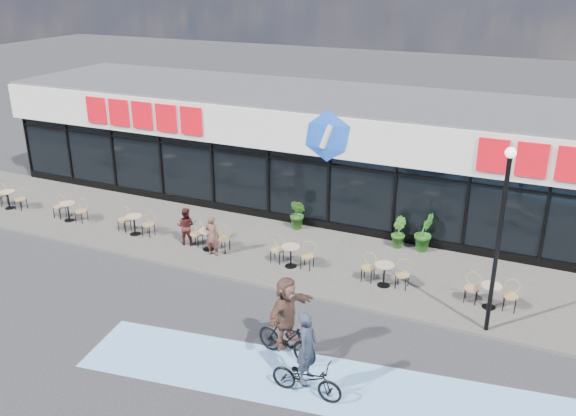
{
  "coord_description": "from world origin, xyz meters",
  "views": [
    {
      "loc": [
        7.39,
        -13.03,
        9.41
      ],
      "look_at": [
        -0.08,
        3.5,
        2.2
      ],
      "focal_mm": 38.0,
      "sensor_mm": 36.0,
      "label": 1
    }
  ],
  "objects_px": {
    "bistro_set_0": "(10,197)",
    "potted_plant_mid": "(398,232)",
    "patron_left": "(212,235)",
    "cyclist_a": "(287,321)",
    "potted_plant_right": "(424,232)",
    "patron_right": "(186,226)",
    "lamp_post": "(500,227)",
    "potted_plant_left": "(298,214)"
  },
  "relations": [
    {
      "from": "bistro_set_0",
      "to": "potted_plant_mid",
      "type": "relative_size",
      "value": 1.4
    },
    {
      "from": "patron_left",
      "to": "potted_plant_mid",
      "type": "bearing_deg",
      "value": -150.67
    },
    {
      "from": "bistro_set_0",
      "to": "cyclist_a",
      "type": "xyz_separation_m",
      "value": [
        14.65,
        -4.64,
        0.52
      ]
    },
    {
      "from": "bistro_set_0",
      "to": "patron_left",
      "type": "relative_size",
      "value": 1.05
    },
    {
      "from": "potted_plant_right",
      "to": "patron_right",
      "type": "bearing_deg",
      "value": -158.99
    },
    {
      "from": "patron_left",
      "to": "cyclist_a",
      "type": "bearing_deg",
      "value": 137.15
    },
    {
      "from": "lamp_post",
      "to": "potted_plant_mid",
      "type": "distance_m",
      "value": 6.13
    },
    {
      "from": "bistro_set_0",
      "to": "patron_right",
      "type": "relative_size",
      "value": 1.11
    },
    {
      "from": "lamp_post",
      "to": "potted_plant_right",
      "type": "bearing_deg",
      "value": 122.24
    },
    {
      "from": "potted_plant_left",
      "to": "patron_left",
      "type": "xyz_separation_m",
      "value": [
        -1.79,
        -3.24,
        0.13
      ]
    },
    {
      "from": "lamp_post",
      "to": "patron_left",
      "type": "relative_size",
      "value": 3.57
    },
    {
      "from": "cyclist_a",
      "to": "patron_left",
      "type": "bearing_deg",
      "value": 138.11
    },
    {
      "from": "patron_left",
      "to": "bistro_set_0",
      "type": "bearing_deg",
      "value": -3.24
    },
    {
      "from": "potted_plant_right",
      "to": "bistro_set_0",
      "type": "bearing_deg",
      "value": -169.65
    },
    {
      "from": "potted_plant_mid",
      "to": "patron_left",
      "type": "height_order",
      "value": "patron_left"
    },
    {
      "from": "patron_right",
      "to": "patron_left",
      "type": "bearing_deg",
      "value": 148.66
    },
    {
      "from": "potted_plant_mid",
      "to": "cyclist_a",
      "type": "relative_size",
      "value": 0.48
    },
    {
      "from": "lamp_post",
      "to": "potted_plant_left",
      "type": "distance_m",
      "value": 8.92
    },
    {
      "from": "potted_plant_left",
      "to": "potted_plant_right",
      "type": "height_order",
      "value": "potted_plant_right"
    },
    {
      "from": "potted_plant_right",
      "to": "patron_right",
      "type": "xyz_separation_m",
      "value": [
        -7.86,
        -3.02,
        0.02
      ]
    },
    {
      "from": "potted_plant_mid",
      "to": "patron_right",
      "type": "bearing_deg",
      "value": -157.3
    },
    {
      "from": "potted_plant_left",
      "to": "cyclist_a",
      "type": "relative_size",
      "value": 0.52
    },
    {
      "from": "bistro_set_0",
      "to": "potted_plant_mid",
      "type": "distance_m",
      "value": 15.82
    },
    {
      "from": "potted_plant_left",
      "to": "potted_plant_right",
      "type": "bearing_deg",
      "value": 1.85
    },
    {
      "from": "patron_left",
      "to": "potted_plant_left",
      "type": "bearing_deg",
      "value": -119.91
    },
    {
      "from": "potted_plant_left",
      "to": "potted_plant_mid",
      "type": "relative_size",
      "value": 1.1
    },
    {
      "from": "potted_plant_mid",
      "to": "patron_right",
      "type": "relative_size",
      "value": 0.8
    },
    {
      "from": "lamp_post",
      "to": "patron_left",
      "type": "height_order",
      "value": "lamp_post"
    },
    {
      "from": "cyclist_a",
      "to": "potted_plant_left",
      "type": "bearing_deg",
      "value": 111.44
    },
    {
      "from": "patron_left",
      "to": "patron_right",
      "type": "bearing_deg",
      "value": -16.94
    },
    {
      "from": "lamp_post",
      "to": "patron_right",
      "type": "height_order",
      "value": "lamp_post"
    },
    {
      "from": "potted_plant_mid",
      "to": "cyclist_a",
      "type": "bearing_deg",
      "value": -96.8
    },
    {
      "from": "cyclist_a",
      "to": "lamp_post",
      "type": "bearing_deg",
      "value": 36.1
    },
    {
      "from": "patron_right",
      "to": "lamp_post",
      "type": "bearing_deg",
      "value": 157.52
    },
    {
      "from": "potted_plant_left",
      "to": "patron_left",
      "type": "distance_m",
      "value": 3.71
    },
    {
      "from": "lamp_post",
      "to": "cyclist_a",
      "type": "bearing_deg",
      "value": -143.9
    },
    {
      "from": "lamp_post",
      "to": "potted_plant_right",
      "type": "distance_m",
      "value": 5.67
    },
    {
      "from": "bistro_set_0",
      "to": "patron_left",
      "type": "distance_m",
      "value": 9.92
    },
    {
      "from": "lamp_post",
      "to": "potted_plant_left",
      "type": "height_order",
      "value": "lamp_post"
    },
    {
      "from": "potted_plant_left",
      "to": "patron_left",
      "type": "relative_size",
      "value": 0.83
    },
    {
      "from": "patron_left",
      "to": "patron_right",
      "type": "xyz_separation_m",
      "value": [
        -1.33,
        0.38,
        -0.04
      ]
    },
    {
      "from": "potted_plant_left",
      "to": "patron_right",
      "type": "distance_m",
      "value": 4.24
    }
  ]
}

